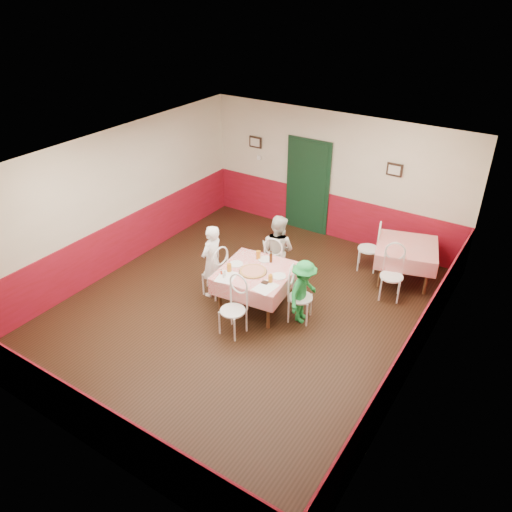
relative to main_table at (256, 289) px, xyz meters
The scene contains 39 objects.
floor 0.46m from the main_table, 112.02° to the right, with size 7.00×7.00×0.00m, color black.
ceiling 2.44m from the main_table, 112.02° to the right, with size 7.00×7.00×0.00m, color white.
back_wall 3.41m from the main_table, 91.75° to the left, with size 6.00×0.10×2.80m, color beige.
front_wall 3.88m from the main_table, 91.52° to the right, with size 6.00×0.10×2.80m, color beige.
left_wall 3.27m from the main_table, behind, with size 0.10×7.00×2.80m, color beige.
right_wall 3.09m from the main_table, ahead, with size 0.10×7.00×2.80m, color beige.
wainscot_back 3.24m from the main_table, 91.75° to the left, with size 6.00×0.03×1.00m, color maroon.
wainscot_front 3.73m from the main_table, 91.52° to the right, with size 6.00×0.03×1.00m, color maroon.
wainscot_left 3.10m from the main_table, behind, with size 0.03×7.00×1.00m, color maroon.
wainscot_right 2.90m from the main_table, ahead, with size 0.03×7.00×1.00m, color maroon.
door 3.35m from the main_table, 102.31° to the left, with size 0.96×0.06×2.10m, color black.
picture_left 4.11m from the main_table, 123.23° to the left, with size 0.32×0.03×0.26m, color black.
picture_right 3.73m from the main_table, 69.46° to the left, with size 0.32×0.03×0.26m, color black.
thermostat 3.94m from the main_table, 121.96° to the left, with size 0.10×0.03×0.10m, color white.
main_table is the anchor object (origin of this frame).
second_table 3.02m from the main_table, 50.52° to the left, with size 1.12×1.12×0.77m, color red.
chair_left 0.85m from the main_table, behind, with size 0.42×0.42×0.90m, color white, non-canonical shape.
chair_right 0.85m from the main_table, ahead, with size 0.42×0.42×0.90m, color white, non-canonical shape.
chair_far 0.85m from the main_table, 96.24° to the left, with size 0.42×0.42×0.90m, color white, non-canonical shape.
chair_near 0.85m from the main_table, 83.76° to the right, with size 0.42×0.42×0.90m, color white, non-canonical shape.
chair_second_a 2.61m from the main_table, 63.34° to the left, with size 0.42×0.42×0.90m, color white, non-canonical shape.
chair_second_b 2.49m from the main_table, 39.48° to the left, with size 0.42×0.42×0.90m, color white, non-canonical shape.
pizza 0.41m from the main_table, 103.73° to the right, with size 0.47×0.47×0.03m, color #B74723.
plate_left 0.57m from the main_table, behind, with size 0.25×0.25×0.01m, color white.
plate_right 0.59m from the main_table, ahead, with size 0.25×0.25×0.01m, color white.
plate_far 0.56m from the main_table, 99.20° to the left, with size 0.25×0.25×0.01m, color white.
glass_a 0.65m from the main_table, 143.55° to the right, with size 0.08×0.08×0.15m, color #BF7219.
glass_b 0.63m from the main_table, 23.78° to the right, with size 0.07×0.07×0.14m, color #BF7219.
glass_c 0.62m from the main_table, 117.11° to the left, with size 0.08×0.08×0.15m, color #BF7219.
beer_bottle 0.62m from the main_table, 79.54° to the left, with size 0.06×0.06×0.20m, color #381C0A.
shaker_a 0.71m from the main_table, 128.25° to the right, with size 0.04×0.04×0.09m, color silver.
shaker_b 0.74m from the main_table, 123.83° to the right, with size 0.04×0.04×0.09m, color silver.
shaker_c 0.74m from the main_table, 135.19° to the right, with size 0.04×0.04×0.09m, color #B23319.
menu_left 0.67m from the main_table, 123.92° to the right, with size 0.30×0.40×0.00m, color white.
menu_right 0.68m from the main_table, 40.47° to the right, with size 0.30×0.40×0.00m, color white.
wallet 0.58m from the main_table, 36.37° to the right, with size 0.11×0.09×0.02m, color black.
diner_left 0.96m from the main_table, behind, with size 0.51×0.34×1.41m, color gray.
diner_far 0.96m from the main_table, 96.24° to the left, with size 0.69×0.54×1.42m, color gray.
diner_right 0.92m from the main_table, ahead, with size 0.76×0.43×1.17m, color gray.
Camera 1 is at (4.12, -5.94, 5.35)m, focal length 35.00 mm.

